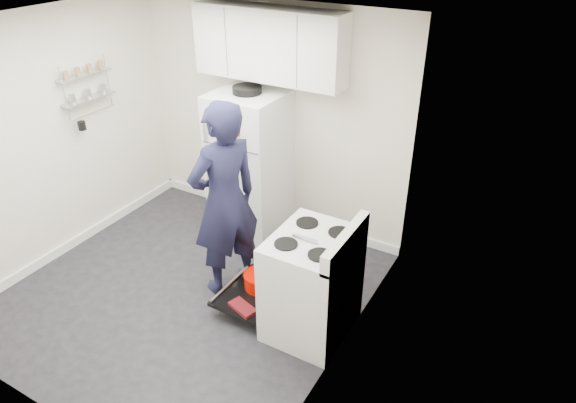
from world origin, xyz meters
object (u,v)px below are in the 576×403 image
Objects in this scene: open_oven_door at (256,287)px; person at (225,201)px; refrigerator at (250,165)px; electric_range at (311,285)px.

person is (-0.38, 0.11, 0.76)m from open_oven_door.
person is (0.36, -0.96, 0.13)m from refrigerator.
electric_range is 1.09m from person.
electric_range is at bearing -3.23° from open_oven_door.
open_oven_door is (-0.58, 0.03, -0.28)m from electric_range.
person is at bearing 171.72° from electric_range.
person reaches higher than open_oven_door.
open_oven_door is 0.86m from person.
electric_range is 0.65× the size of refrigerator.
electric_range is at bearing -39.69° from refrigerator.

